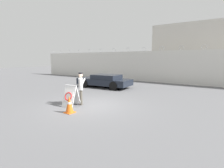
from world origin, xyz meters
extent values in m
plane|color=#5B5B5E|center=(0.00, 0.00, 0.00)|extent=(90.00, 90.00, 0.00)
cube|color=silver|center=(0.00, 11.15, 1.65)|extent=(36.00, 0.30, 3.31)
torus|color=gray|center=(-17.60, 11.15, 3.53)|extent=(0.47, 0.03, 0.47)
torus|color=gray|center=(-15.64, 11.15, 3.53)|extent=(0.47, 0.03, 0.47)
torus|color=gray|center=(-13.69, 11.15, 3.53)|extent=(0.47, 0.03, 0.47)
torus|color=gray|center=(-11.73, 11.15, 3.53)|extent=(0.47, 0.03, 0.47)
torus|color=gray|center=(-9.78, 11.15, 3.53)|extent=(0.47, 0.03, 0.47)
torus|color=gray|center=(-7.82, 11.15, 3.53)|extent=(0.47, 0.03, 0.47)
torus|color=gray|center=(-5.87, 11.15, 3.53)|extent=(0.47, 0.03, 0.47)
torus|color=gray|center=(-3.91, 11.15, 3.53)|extent=(0.47, 0.03, 0.47)
torus|color=gray|center=(-1.96, 11.15, 3.53)|extent=(0.47, 0.03, 0.47)
torus|color=gray|center=(0.00, 11.15, 3.53)|extent=(0.47, 0.03, 0.47)
torus|color=gray|center=(1.96, 11.15, 3.53)|extent=(0.47, 0.03, 0.47)
torus|color=gray|center=(3.91, 11.15, 3.53)|extent=(0.47, 0.03, 0.47)
cube|color=beige|center=(2.23, 16.12, 3.15)|extent=(8.21, 5.82, 6.30)
cube|color=white|center=(-0.74, -0.81, 0.54)|extent=(0.74, 0.50, 1.09)
cube|color=white|center=(-0.79, -0.45, 0.54)|extent=(0.74, 0.50, 1.09)
cube|color=white|center=(-0.77, -0.63, 1.09)|extent=(0.73, 0.16, 0.05)
cube|color=white|center=(-0.74, -0.85, 0.56)|extent=(0.58, 0.28, 0.54)
torus|color=red|center=(-0.73, -0.86, 0.56)|extent=(0.47, 0.26, 0.44)
cylinder|color=#514C42|center=(-0.48, -0.20, 0.41)|extent=(0.15, 0.15, 0.82)
cylinder|color=#514C42|center=(-0.61, -0.07, 0.41)|extent=(0.15, 0.15, 0.82)
cube|color=silver|center=(-0.54, -0.14, 1.14)|extent=(0.46, 0.46, 0.64)
sphere|color=beige|center=(-0.54, -0.14, 1.61)|extent=(0.22, 0.22, 0.22)
cylinder|color=silver|center=(-0.36, -0.33, 1.15)|extent=(0.09, 0.09, 0.60)
cylinder|color=silver|center=(-0.66, 0.12, 1.13)|extent=(0.30, 0.30, 0.58)
cylinder|color=black|center=(-0.54, -0.14, 1.72)|extent=(0.23, 0.23, 0.05)
cube|color=orange|center=(0.04, -1.50, 0.01)|extent=(0.43, 0.43, 0.03)
cone|color=orange|center=(0.04, -1.50, 0.42)|extent=(0.36, 0.36, 0.78)
cylinder|color=white|center=(0.04, -1.50, 0.46)|extent=(0.18, 0.18, 0.11)
cylinder|color=black|center=(-4.41, 4.28, 0.35)|extent=(0.71, 0.25, 0.70)
cylinder|color=black|center=(-4.53, 6.09, 0.35)|extent=(0.71, 0.25, 0.70)
cylinder|color=black|center=(-1.50, 4.48, 0.35)|extent=(0.71, 0.25, 0.70)
cylinder|color=black|center=(-1.62, 6.28, 0.35)|extent=(0.71, 0.25, 0.70)
cube|color=black|center=(-3.01, 5.28, 0.50)|extent=(4.81, 2.23, 0.52)
cube|color=black|center=(-2.78, 5.30, 0.95)|extent=(2.36, 1.87, 0.37)
camera|label=1|loc=(6.06, -6.86, 2.47)|focal=28.00mm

